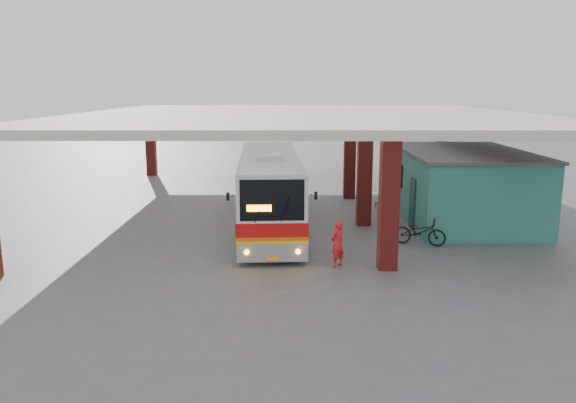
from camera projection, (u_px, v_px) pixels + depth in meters
The scene contains 8 objects.
ground at pixel (294, 243), 21.31m from camera, with size 90.00×90.00×0.00m, color #515154.
brick_columns at pixel (325, 168), 25.77m from camera, with size 20.10×21.60×4.35m.
canopy_roof at pixel (304, 116), 26.78m from camera, with size 21.00×23.00×0.30m, color beige.
shop_building at pixel (462, 185), 24.89m from camera, with size 5.20×8.20×3.11m.
coach_bus at pixel (269, 189), 23.57m from camera, with size 2.97×11.41×3.29m.
motorcycle at pixel (420, 232), 21.02m from camera, with size 0.68×1.94×1.02m, color black.
pedestrian at pixel (337, 244), 18.44m from camera, with size 0.57×0.37×1.55m, color red.
red_chair at pixel (383, 200), 27.48m from camera, with size 0.53×0.53×0.86m.
Camera 1 is at (-0.18, -20.56, 5.80)m, focal length 35.00 mm.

